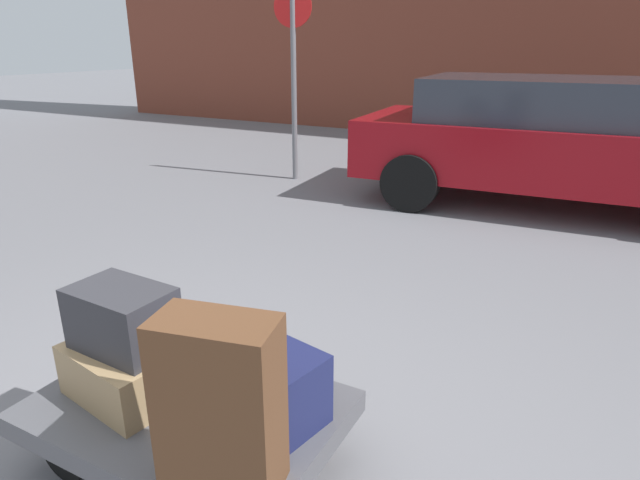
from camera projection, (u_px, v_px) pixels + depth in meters
ground_plane at (193, 467)px, 2.41m from camera, size 60.00×60.00×0.00m
luggage_cart at (188, 416)px, 2.32m from camera, size 1.27×0.87×0.34m
suitcase_tan_stacked_top at (129, 369)px, 2.33m from camera, size 0.55×0.47×0.23m
duffel_bag_navy_center at (246, 375)px, 2.22m from camera, size 0.71×0.45×0.30m
suitcase_brown_rear_right at (220, 406)px, 1.78m from camera, size 0.44×0.30×0.63m
duffel_bag_charcoal_topmost_pile at (122, 318)px, 2.25m from camera, size 0.43×0.30×0.27m
parked_car at (551, 139)px, 6.05m from camera, size 4.40×2.13×1.42m
no_parking_sign at (294, 64)px, 7.01m from camera, size 0.49×0.12×2.45m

